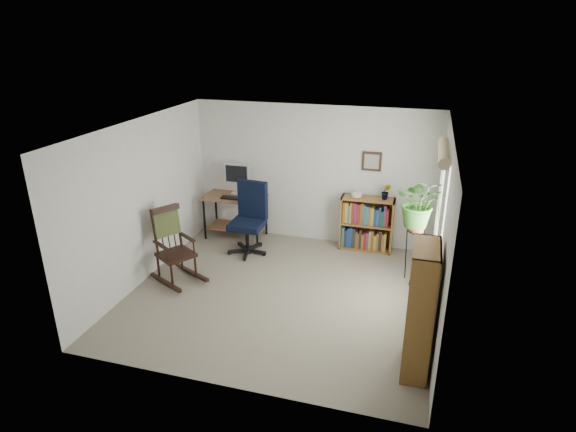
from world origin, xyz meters
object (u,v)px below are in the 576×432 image
(tall_bookshelf, at_px, (420,310))
(low_bookshelf, at_px, (367,224))
(office_chair, at_px, (247,219))
(rocking_chair, at_px, (175,245))
(desk, at_px, (236,217))

(tall_bookshelf, bearing_deg, low_bookshelf, 107.71)
(office_chair, bearing_deg, rocking_chair, -114.28)
(desk, xyz_separation_m, rocking_chair, (-0.26, -1.74, 0.19))
(office_chair, height_order, rocking_chair, office_chair)
(desk, height_order, office_chair, office_chair)
(rocking_chair, height_order, low_bookshelf, rocking_chair)
(desk, height_order, low_bookshelf, low_bookshelf)
(desk, height_order, tall_bookshelf, tall_bookshelf)
(tall_bookshelf, bearing_deg, desk, 139.22)
(rocking_chair, bearing_deg, office_chair, 1.68)
(desk, bearing_deg, tall_bookshelf, -40.78)
(rocking_chair, distance_m, tall_bookshelf, 3.70)
(office_chair, bearing_deg, low_bookshelf, 26.69)
(desk, relative_size, rocking_chair, 0.94)
(desk, xyz_separation_m, tall_bookshelf, (3.28, -2.83, 0.37))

